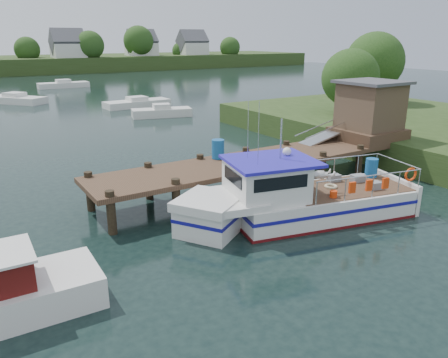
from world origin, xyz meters
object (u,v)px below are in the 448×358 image
dock (335,129)px  lobster_boat (294,199)px  moored_b (162,112)px  moored_c (137,103)px  moored_d (15,99)px  moored_far (64,85)px

dock → lobster_boat: bearing=-147.2°
lobster_boat → moored_b: 24.14m
dock → lobster_boat: size_ratio=1.73×
dock → moored_c: dock is taller
dock → moored_b: 19.85m
moored_c → moored_d: bearing=144.4°
lobster_boat → moored_far: (3.67, 52.29, -0.42)m
moored_b → moored_d: size_ratio=0.81×
dock → moored_d: 37.00m
moored_b → moored_d: (-9.58, 15.79, 0.00)m
dock → moored_d: (-10.09, 35.55, -1.82)m
lobster_boat → moored_far: bearing=98.4°
moored_far → moored_d: bearing=-134.9°
moored_far → moored_c: (2.01, -22.18, -0.04)m
dock → moored_c: bearing=90.4°
moored_b → moored_d: 18.47m
moored_d → moored_b: bearing=-66.6°
dock → moored_d: size_ratio=2.50×
moored_d → dock: bearing=-82.0°
moored_c → lobster_boat: bearing=-93.4°
dock → moored_d: bearing=105.8°
lobster_boat → moored_b: size_ratio=1.79×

